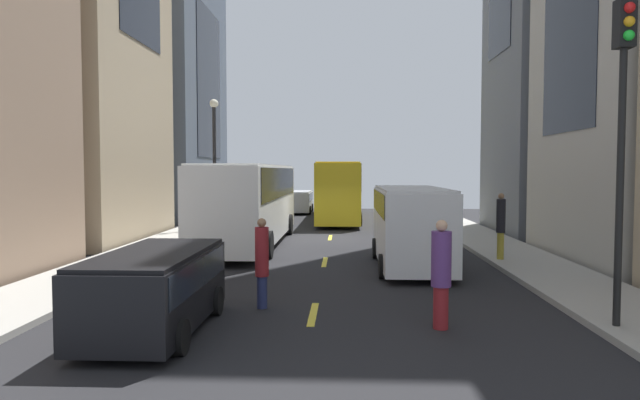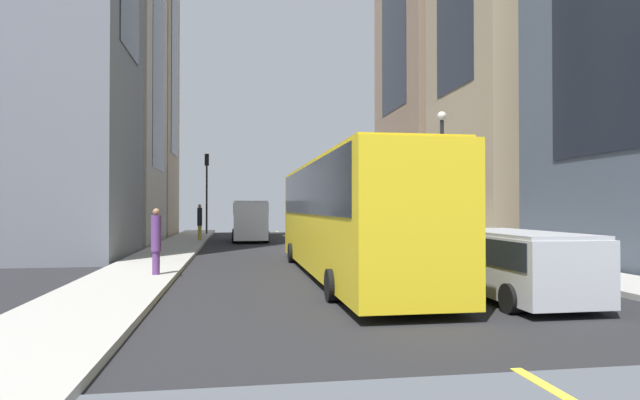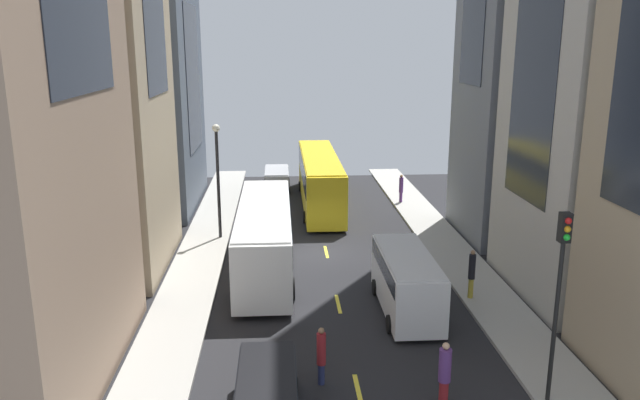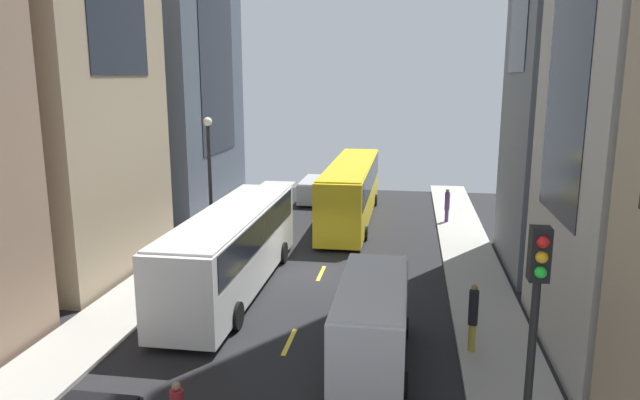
{
  "view_description": "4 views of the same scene",
  "coord_description": "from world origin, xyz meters",
  "px_view_note": "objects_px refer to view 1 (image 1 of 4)",
  "views": [
    {
      "loc": [
        0.69,
        -26.16,
        3.13
      ],
      "look_at": [
        -0.54,
        1.55,
        1.68
      ],
      "focal_mm": 31.8,
      "sensor_mm": 36.0,
      "label": 1
    },
    {
      "loc": [
        3.74,
        26.66,
        2.18
      ],
      "look_at": [
        -0.27,
        1.65,
        2.53
      ],
      "focal_mm": 29.78,
      "sensor_mm": 36.0,
      "label": 2
    },
    {
      "loc": [
        -2.46,
        -32.12,
        11.15
      ],
      "look_at": [
        -0.29,
        0.85,
        2.75
      ],
      "focal_mm": 34.67,
      "sensor_mm": 36.0,
      "label": 3
    },
    {
      "loc": [
        3.78,
        -24.63,
        8.68
      ],
      "look_at": [
        -0.34,
        1.88,
        2.98
      ],
      "focal_mm": 32.61,
      "sensor_mm": 36.0,
      "label": 4
    }
  ],
  "objects_px": {
    "pedestrian_waiting_curb": "(262,261)",
    "traffic_light_near_corner": "(623,102)",
    "car_black_0": "(155,285)",
    "city_bus_white": "(250,197)",
    "car_silver_1": "(298,200)",
    "delivery_van_white": "(411,221)",
    "pedestrian_crossing_near": "(501,224)",
    "pedestrian_crossing_mid": "(430,200)",
    "streetcar_yellow": "(339,186)",
    "pedestrian_walking_far": "(441,272)"
  },
  "relations": [
    {
      "from": "pedestrian_waiting_curb",
      "to": "traffic_light_near_corner",
      "type": "relative_size",
      "value": 0.33
    },
    {
      "from": "car_black_0",
      "to": "pedestrian_waiting_curb",
      "type": "relative_size",
      "value": 2.1
    },
    {
      "from": "city_bus_white",
      "to": "car_silver_1",
      "type": "distance_m",
      "value": 17.7
    },
    {
      "from": "delivery_van_white",
      "to": "pedestrian_crossing_near",
      "type": "distance_m",
      "value": 3.26
    },
    {
      "from": "pedestrian_crossing_mid",
      "to": "traffic_light_near_corner",
      "type": "relative_size",
      "value": 0.32
    },
    {
      "from": "car_silver_1",
      "to": "delivery_van_white",
      "type": "bearing_deg",
      "value": -76.51
    },
    {
      "from": "city_bus_white",
      "to": "pedestrian_waiting_curb",
      "type": "distance_m",
      "value": 11.22
    },
    {
      "from": "streetcar_yellow",
      "to": "car_black_0",
      "type": "relative_size",
      "value": 3.29
    },
    {
      "from": "pedestrian_crossing_near",
      "to": "pedestrian_walking_far",
      "type": "bearing_deg",
      "value": 166.83
    },
    {
      "from": "city_bus_white",
      "to": "delivery_van_white",
      "type": "xyz_separation_m",
      "value": [
        6.09,
        -5.44,
        -0.49
      ]
    },
    {
      "from": "pedestrian_crossing_mid",
      "to": "delivery_van_white",
      "type": "bearing_deg",
      "value": 80.05
    },
    {
      "from": "streetcar_yellow",
      "to": "pedestrian_crossing_near",
      "type": "relative_size",
      "value": 6.4
    },
    {
      "from": "delivery_van_white",
      "to": "traffic_light_near_corner",
      "type": "distance_m",
      "value": 8.39
    },
    {
      "from": "car_silver_1",
      "to": "traffic_light_near_corner",
      "type": "bearing_deg",
      "value": -74.08
    },
    {
      "from": "traffic_light_near_corner",
      "to": "delivery_van_white",
      "type": "bearing_deg",
      "value": 113.29
    },
    {
      "from": "delivery_van_white",
      "to": "pedestrian_crossing_near",
      "type": "xyz_separation_m",
      "value": [
        3.11,
        0.95,
        -0.17
      ]
    },
    {
      "from": "delivery_van_white",
      "to": "car_silver_1",
      "type": "bearing_deg",
      "value": 103.49
    },
    {
      "from": "pedestrian_waiting_curb",
      "to": "pedestrian_crossing_near",
      "type": "relative_size",
      "value": 0.92
    },
    {
      "from": "delivery_van_white",
      "to": "car_black_0",
      "type": "relative_size",
      "value": 1.42
    },
    {
      "from": "car_black_0",
      "to": "pedestrian_waiting_curb",
      "type": "xyz_separation_m",
      "value": [
        1.78,
        1.99,
        0.16
      ]
    },
    {
      "from": "city_bus_white",
      "to": "car_silver_1",
      "type": "relative_size",
      "value": 2.69
    },
    {
      "from": "streetcar_yellow",
      "to": "pedestrian_crossing_near",
      "type": "distance_m",
      "value": 18.11
    },
    {
      "from": "streetcar_yellow",
      "to": "pedestrian_crossing_mid",
      "type": "xyz_separation_m",
      "value": [
        5.79,
        -0.13,
        -0.91
      ]
    },
    {
      "from": "streetcar_yellow",
      "to": "traffic_light_near_corner",
      "type": "relative_size",
      "value": 2.3
    },
    {
      "from": "delivery_van_white",
      "to": "pedestrian_walking_far",
      "type": "relative_size",
      "value": 2.83
    },
    {
      "from": "car_black_0",
      "to": "car_silver_1",
      "type": "relative_size",
      "value": 0.96
    },
    {
      "from": "pedestrian_crossing_mid",
      "to": "pedestrian_walking_far",
      "type": "height_order",
      "value": "pedestrian_walking_far"
    },
    {
      "from": "delivery_van_white",
      "to": "pedestrian_walking_far",
      "type": "xyz_separation_m",
      "value": [
        -0.21,
        -7.04,
        -0.37
      ]
    },
    {
      "from": "car_black_0",
      "to": "pedestrian_crossing_near",
      "type": "xyz_separation_m",
      "value": [
        8.88,
        8.48,
        0.42
      ]
    },
    {
      "from": "delivery_van_white",
      "to": "pedestrian_crossing_near",
      "type": "height_order",
      "value": "delivery_van_white"
    },
    {
      "from": "pedestrian_waiting_curb",
      "to": "traffic_light_near_corner",
      "type": "distance_m",
      "value": 8.02
    },
    {
      "from": "streetcar_yellow",
      "to": "pedestrian_crossing_mid",
      "type": "height_order",
      "value": "streetcar_yellow"
    },
    {
      "from": "delivery_van_white",
      "to": "car_black_0",
      "type": "distance_m",
      "value": 9.5
    },
    {
      "from": "traffic_light_near_corner",
      "to": "city_bus_white",
      "type": "bearing_deg",
      "value": 125.99
    },
    {
      "from": "pedestrian_waiting_curb",
      "to": "traffic_light_near_corner",
      "type": "xyz_separation_m",
      "value": [
        7.1,
        -1.69,
        3.33
      ]
    },
    {
      "from": "city_bus_white",
      "to": "car_black_0",
      "type": "height_order",
      "value": "city_bus_white"
    },
    {
      "from": "streetcar_yellow",
      "to": "traffic_light_near_corner",
      "type": "height_order",
      "value": "traffic_light_near_corner"
    },
    {
      "from": "delivery_van_white",
      "to": "pedestrian_waiting_curb",
      "type": "xyz_separation_m",
      "value": [
        -3.99,
        -5.54,
        -0.42
      ]
    },
    {
      "from": "car_black_0",
      "to": "pedestrian_waiting_curb",
      "type": "height_order",
      "value": "pedestrian_waiting_curb"
    },
    {
      "from": "streetcar_yellow",
      "to": "delivery_van_white",
      "type": "bearing_deg",
      "value": -82.17
    },
    {
      "from": "streetcar_yellow",
      "to": "car_black_0",
      "type": "xyz_separation_m",
      "value": [
        -3.27,
        -25.68,
        -1.19
      ]
    },
    {
      "from": "streetcar_yellow",
      "to": "car_silver_1",
      "type": "relative_size",
      "value": 3.14
    },
    {
      "from": "car_silver_1",
      "to": "pedestrian_waiting_curb",
      "type": "bearing_deg",
      "value": -86.9
    },
    {
      "from": "car_silver_1",
      "to": "pedestrian_crossing_near",
      "type": "height_order",
      "value": "pedestrian_crossing_near"
    },
    {
      "from": "streetcar_yellow",
      "to": "pedestrian_crossing_mid",
      "type": "distance_m",
      "value": 5.86
    },
    {
      "from": "delivery_van_white",
      "to": "car_silver_1",
      "type": "xyz_separation_m",
      "value": [
        -5.54,
        23.1,
        -0.56
      ]
    },
    {
      "from": "pedestrian_waiting_curb",
      "to": "pedestrian_walking_far",
      "type": "height_order",
      "value": "pedestrian_walking_far"
    },
    {
      "from": "traffic_light_near_corner",
      "to": "pedestrian_crossing_near",
      "type": "bearing_deg",
      "value": 90.01
    },
    {
      "from": "delivery_van_white",
      "to": "pedestrian_crossing_mid",
      "type": "xyz_separation_m",
      "value": [
        3.29,
        18.03,
        -0.3
      ]
    },
    {
      "from": "city_bus_white",
      "to": "streetcar_yellow",
      "type": "distance_m",
      "value": 13.22
    }
  ]
}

